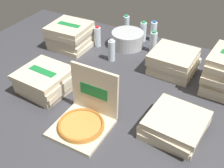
{
  "coord_description": "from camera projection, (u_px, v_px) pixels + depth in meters",
  "views": [
    {
      "loc": [
        0.76,
        -1.29,
        1.34
      ],
      "look_at": [
        -0.01,
        0.1,
        0.14
      ],
      "focal_mm": 44.56,
      "sensor_mm": 36.0,
      "label": 1
    }
  ],
  "objects": [
    {
      "name": "water_bottle_4",
      "position": [
        112.0,
        51.0,
        2.45
      ],
      "size": [
        0.06,
        0.06,
        0.21
      ],
      "color": "silver",
      "rests_on": "ground_plane"
    },
    {
      "name": "ice_bucket",
      "position": [
        127.0,
        39.0,
        2.67
      ],
      "size": [
        0.31,
        0.31,
        0.15
      ],
      "primitive_type": "cylinder",
      "color": "#B7BABF",
      "rests_on": "ground_plane"
    },
    {
      "name": "water_bottle_3",
      "position": [
        98.0,
        37.0,
        2.66
      ],
      "size": [
        0.06,
        0.06,
        0.21
      ],
      "color": "silver",
      "rests_on": "ground_plane"
    },
    {
      "name": "water_bottle_1",
      "position": [
        126.0,
        25.0,
        2.87
      ],
      "size": [
        0.06,
        0.06,
        0.21
      ],
      "color": "silver",
      "rests_on": "ground_plane"
    },
    {
      "name": "pizza_stack_right_near",
      "position": [
        175.0,
        125.0,
        1.77
      ],
      "size": [
        0.39,
        0.39,
        0.14
      ],
      "color": "beige",
      "rests_on": "ground_plane"
    },
    {
      "name": "open_pizza_box",
      "position": [
        85.0,
        116.0,
        1.82
      ],
      "size": [
        0.35,
        0.37,
        0.37
      ],
      "color": "beige",
      "rests_on": "ground_plane"
    },
    {
      "name": "pizza_stack_center_near",
      "position": [
        71.0,
        36.0,
        2.65
      ],
      "size": [
        0.37,
        0.38,
        0.23
      ],
      "color": "beige",
      "rests_on": "ground_plane"
    },
    {
      "name": "water_bottle_5",
      "position": [
        153.0,
        42.0,
        2.58
      ],
      "size": [
        0.06,
        0.06,
        0.21
      ],
      "color": "white",
      "rests_on": "ground_plane"
    },
    {
      "name": "water_bottle_0",
      "position": [
        153.0,
        31.0,
        2.76
      ],
      "size": [
        0.06,
        0.06,
        0.21
      ],
      "color": "white",
      "rests_on": "ground_plane"
    },
    {
      "name": "ground_plane",
      "position": [
        107.0,
        108.0,
        2.01
      ],
      "size": [
        3.2,
        2.4,
        0.02
      ],
      "primitive_type": "cube",
      "color": "#38383D"
    },
    {
      "name": "water_bottle_2",
      "position": [
        143.0,
        32.0,
        2.75
      ],
      "size": [
        0.06,
        0.06,
        0.21
      ],
      "color": "silver",
      "rests_on": "ground_plane"
    },
    {
      "name": "pizza_stack_center_far",
      "position": [
        174.0,
        62.0,
        2.32
      ],
      "size": [
        0.38,
        0.38,
        0.18
      ],
      "color": "beige",
      "rests_on": "ground_plane"
    },
    {
      "name": "pizza_stack_left_far",
      "position": [
        46.0,
        81.0,
        2.11
      ],
      "size": [
        0.39,
        0.39,
        0.19
      ],
      "color": "beige",
      "rests_on": "ground_plane"
    }
  ]
}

